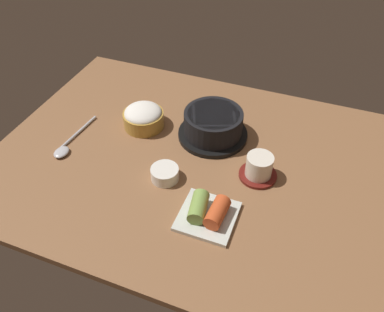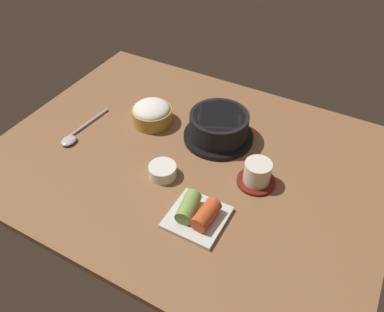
{
  "view_description": "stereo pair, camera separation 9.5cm",
  "coord_description": "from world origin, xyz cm",
  "px_view_note": "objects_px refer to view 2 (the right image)",
  "views": [
    {
      "loc": [
        27.02,
        -67.41,
        70.57
      ],
      "look_at": [
        2.0,
        -2.0,
        5.0
      ],
      "focal_mm": 35.95,
      "sensor_mm": 36.0,
      "label": 1
    },
    {
      "loc": [
        35.63,
        -63.43,
        70.57
      ],
      "look_at": [
        2.0,
        -2.0,
        5.0
      ],
      "focal_mm": 35.95,
      "sensor_mm": 36.0,
      "label": 2
    }
  ],
  "objects_px": {
    "stone_pot": "(219,127)",
    "tea_cup_with_saucer": "(258,173)",
    "banchan_cup_center": "(163,171)",
    "spoon": "(75,135)",
    "rice_bowl": "(152,113)",
    "kimchi_plate": "(197,214)"
  },
  "relations": [
    {
      "from": "stone_pot",
      "to": "tea_cup_with_saucer",
      "type": "xyz_separation_m",
      "value": [
        0.15,
        -0.1,
        -0.01
      ]
    },
    {
      "from": "banchan_cup_center",
      "to": "spoon",
      "type": "bearing_deg",
      "value": 177.87
    },
    {
      "from": "rice_bowl",
      "to": "kimchi_plate",
      "type": "height_order",
      "value": "rice_bowl"
    },
    {
      "from": "stone_pot",
      "to": "rice_bowl",
      "type": "xyz_separation_m",
      "value": [
        -0.2,
        -0.03,
        -0.01
      ]
    },
    {
      "from": "tea_cup_with_saucer",
      "to": "stone_pot",
      "type": "bearing_deg",
      "value": 145.8
    },
    {
      "from": "banchan_cup_center",
      "to": "stone_pot",
      "type": "bearing_deg",
      "value": 73.54
    },
    {
      "from": "tea_cup_with_saucer",
      "to": "spoon",
      "type": "relative_size",
      "value": 0.49
    },
    {
      "from": "tea_cup_with_saucer",
      "to": "spoon",
      "type": "bearing_deg",
      "value": -170.94
    },
    {
      "from": "stone_pot",
      "to": "banchan_cup_center",
      "type": "bearing_deg",
      "value": -106.46
    },
    {
      "from": "stone_pot",
      "to": "banchan_cup_center",
      "type": "height_order",
      "value": "stone_pot"
    },
    {
      "from": "stone_pot",
      "to": "rice_bowl",
      "type": "height_order",
      "value": "stone_pot"
    },
    {
      "from": "banchan_cup_center",
      "to": "kimchi_plate",
      "type": "height_order",
      "value": "kimchi_plate"
    },
    {
      "from": "kimchi_plate",
      "to": "spoon",
      "type": "xyz_separation_m",
      "value": [
        -0.43,
        0.09,
        -0.01
      ]
    },
    {
      "from": "tea_cup_with_saucer",
      "to": "kimchi_plate",
      "type": "relative_size",
      "value": 0.75
    },
    {
      "from": "banchan_cup_center",
      "to": "spoon",
      "type": "height_order",
      "value": "banchan_cup_center"
    },
    {
      "from": "rice_bowl",
      "to": "spoon",
      "type": "relative_size",
      "value": 0.6
    },
    {
      "from": "stone_pot",
      "to": "spoon",
      "type": "distance_m",
      "value": 0.4
    },
    {
      "from": "rice_bowl",
      "to": "banchan_cup_center",
      "type": "xyz_separation_m",
      "value": [
        0.14,
        -0.17,
        -0.01
      ]
    },
    {
      "from": "stone_pot",
      "to": "rice_bowl",
      "type": "distance_m",
      "value": 0.2
    },
    {
      "from": "tea_cup_with_saucer",
      "to": "banchan_cup_center",
      "type": "relative_size",
      "value": 1.36
    },
    {
      "from": "stone_pot",
      "to": "spoon",
      "type": "height_order",
      "value": "stone_pot"
    },
    {
      "from": "stone_pot",
      "to": "tea_cup_with_saucer",
      "type": "distance_m",
      "value": 0.19
    }
  ]
}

